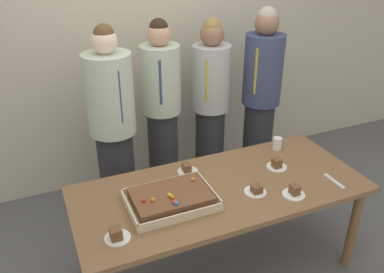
{
  "coord_description": "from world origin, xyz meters",
  "views": [
    {
      "loc": [
        -1.08,
        -2.02,
        2.3
      ],
      "look_at": [
        -0.15,
        0.15,
        1.08
      ],
      "focal_mm": 37.64,
      "sensor_mm": 36.0,
      "label": 1
    }
  ],
  "objects": [
    {
      "name": "plated_slice_far_right",
      "position": [
        0.18,
        -0.15,
        0.75
      ],
      "size": [
        0.15,
        0.15,
        0.06
      ],
      "color": "white",
      "rests_on": "party_table"
    },
    {
      "name": "person_far_right_suit",
      "position": [
        -0.05,
        1.05,
        0.87
      ],
      "size": [
        0.34,
        0.34,
        1.69
      ],
      "rotation": [
        0.0,
        0.0,
        -1.86
      ],
      "color": "#28282D",
      "rests_on": "ground_plane"
    },
    {
      "name": "plated_slice_center_front",
      "position": [
        0.4,
        -0.27,
        0.76
      ],
      "size": [
        0.15,
        0.15,
        0.07
      ],
      "color": "white",
      "rests_on": "party_table"
    },
    {
      "name": "plated_slice_near_right",
      "position": [
        -0.14,
        0.27,
        0.76
      ],
      "size": [
        0.15,
        0.15,
        0.07
      ],
      "color": "white",
      "rests_on": "party_table"
    },
    {
      "name": "plated_slice_near_left",
      "position": [
        -0.78,
        -0.23,
        0.76
      ],
      "size": [
        0.15,
        0.15,
        0.08
      ],
      "color": "white",
      "rests_on": "party_table"
    },
    {
      "name": "interior_back_panel",
      "position": [
        0.0,
        1.6,
        1.5
      ],
      "size": [
        8.0,
        0.12,
        3.0
      ],
      "primitive_type": "cube",
      "color": "beige",
      "rests_on": "ground_plane"
    },
    {
      "name": "ground_plane",
      "position": [
        0.0,
        0.0,
        0.0
      ],
      "size": [
        12.0,
        12.0,
        0.0
      ],
      "primitive_type": "plane",
      "color": "#5B5B60"
    },
    {
      "name": "drink_cup_nearest",
      "position": [
        0.66,
        0.31,
        0.78
      ],
      "size": [
        0.07,
        0.07,
        0.1
      ],
      "primitive_type": "cylinder",
      "color": "white",
      "rests_on": "party_table"
    },
    {
      "name": "sheet_cake",
      "position": [
        -0.38,
        -0.04,
        0.77
      ],
      "size": [
        0.56,
        0.4,
        0.11
      ],
      "color": "beige",
      "rests_on": "party_table"
    },
    {
      "name": "person_serving_front",
      "position": [
        0.44,
        1.09,
        0.85
      ],
      "size": [
        0.35,
        0.35,
        1.65
      ],
      "rotation": [
        0.0,
        0.0,
        -2.2
      ],
      "color": "#28282D",
      "rests_on": "ground_plane"
    },
    {
      "name": "party_table",
      "position": [
        0.0,
        0.0,
        0.65
      ],
      "size": [
        2.01,
        0.87,
        0.73
      ],
      "color": "brown",
      "rests_on": "ground_plane"
    },
    {
      "name": "plated_slice_far_left",
      "position": [
        0.49,
        0.06,
        0.76
      ],
      "size": [
        0.15,
        0.15,
        0.08
      ],
      "color": "white",
      "rests_on": "party_table"
    },
    {
      "name": "person_green_shirt_behind",
      "position": [
        -0.53,
        0.87,
        0.88
      ],
      "size": [
        0.37,
        0.37,
        1.71
      ],
      "rotation": [
        0.0,
        0.0,
        -1.41
      ],
      "color": "#28282D",
      "rests_on": "ground_plane"
    },
    {
      "name": "cake_server_utensil",
      "position": [
        0.76,
        -0.25,
        0.74
      ],
      "size": [
        0.03,
        0.2,
        0.01
      ],
      "primitive_type": "cube",
      "color": "silver",
      "rests_on": "party_table"
    },
    {
      "name": "person_striped_tie_right",
      "position": [
        0.91,
        0.98,
        0.89
      ],
      "size": [
        0.36,
        0.36,
        1.73
      ],
      "rotation": [
        0.0,
        0.0,
        -2.47
      ],
      "color": "#28282D",
      "rests_on": "ground_plane"
    }
  ]
}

